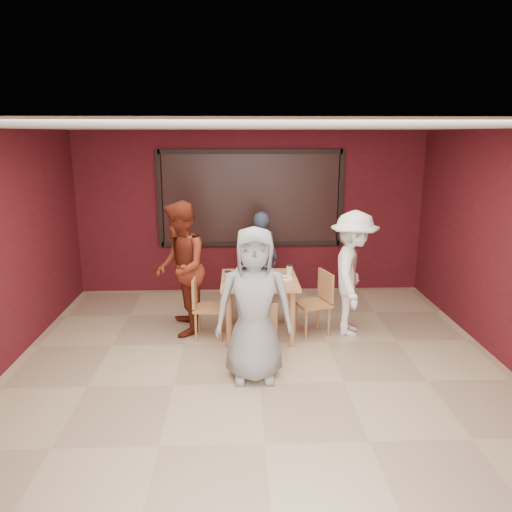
{
  "coord_description": "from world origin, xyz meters",
  "views": [
    {
      "loc": [
        -0.23,
        -5.1,
        2.75
      ],
      "look_at": [
        0.01,
        1.42,
        1.14
      ],
      "focal_mm": 35.0,
      "sensor_mm": 36.0,
      "label": 1
    }
  ],
  "objects_px": {
    "dining_table": "(259,286)",
    "diner_right": "(353,274)",
    "chair_back": "(252,289)",
    "diner_front": "(254,305)",
    "chair_left": "(204,303)",
    "chair_front": "(261,327)",
    "chair_right": "(318,299)",
    "diner_left": "(180,269)",
    "diner_back": "(261,258)"
  },
  "relations": [
    {
      "from": "dining_table",
      "to": "chair_front",
      "type": "xyz_separation_m",
      "value": [
        -0.02,
        -0.8,
        -0.28
      ]
    },
    {
      "from": "chair_right",
      "to": "diner_right",
      "type": "xyz_separation_m",
      "value": [
        0.47,
        -0.02,
        0.37
      ]
    },
    {
      "from": "chair_front",
      "to": "chair_left",
      "type": "height_order",
      "value": "chair_left"
    },
    {
      "from": "chair_front",
      "to": "chair_right",
      "type": "distance_m",
      "value": 1.19
    },
    {
      "from": "diner_right",
      "to": "chair_back",
      "type": "bearing_deg",
      "value": 78.48
    },
    {
      "from": "chair_left",
      "to": "chair_right",
      "type": "xyz_separation_m",
      "value": [
        1.58,
        0.09,
        0.02
      ]
    },
    {
      "from": "chair_left",
      "to": "diner_back",
      "type": "height_order",
      "value": "diner_back"
    },
    {
      "from": "chair_left",
      "to": "diner_right",
      "type": "distance_m",
      "value": 2.09
    },
    {
      "from": "chair_right",
      "to": "diner_front",
      "type": "distance_m",
      "value": 1.65
    },
    {
      "from": "chair_back",
      "to": "diner_right",
      "type": "bearing_deg",
      "value": -25.48
    },
    {
      "from": "dining_table",
      "to": "diner_left",
      "type": "distance_m",
      "value": 1.12
    },
    {
      "from": "dining_table",
      "to": "diner_back",
      "type": "relative_size",
      "value": 0.67
    },
    {
      "from": "dining_table",
      "to": "diner_left",
      "type": "bearing_deg",
      "value": 172.23
    },
    {
      "from": "chair_front",
      "to": "diner_left",
      "type": "xyz_separation_m",
      "value": [
        -1.07,
        0.95,
        0.5
      ]
    },
    {
      "from": "chair_back",
      "to": "diner_front",
      "type": "bearing_deg",
      "value": -91.11
    },
    {
      "from": "chair_back",
      "to": "dining_table",
      "type": "bearing_deg",
      "value": -83.65
    },
    {
      "from": "chair_back",
      "to": "diner_left",
      "type": "height_order",
      "value": "diner_left"
    },
    {
      "from": "dining_table",
      "to": "diner_left",
      "type": "xyz_separation_m",
      "value": [
        -1.09,
        0.15,
        0.22
      ]
    },
    {
      "from": "chair_front",
      "to": "diner_left",
      "type": "bearing_deg",
      "value": 138.43
    },
    {
      "from": "chair_front",
      "to": "diner_back",
      "type": "distance_m",
      "value": 2.17
    },
    {
      "from": "dining_table",
      "to": "diner_right",
      "type": "bearing_deg",
      "value": 1.05
    },
    {
      "from": "diner_right",
      "to": "diner_left",
      "type": "bearing_deg",
      "value": 100.96
    },
    {
      "from": "chair_back",
      "to": "diner_back",
      "type": "height_order",
      "value": "diner_back"
    },
    {
      "from": "chair_left",
      "to": "diner_left",
      "type": "height_order",
      "value": "diner_left"
    },
    {
      "from": "chair_front",
      "to": "diner_right",
      "type": "distance_m",
      "value": 1.61
    },
    {
      "from": "diner_right",
      "to": "diner_front",
      "type": "bearing_deg",
      "value": 146.43
    },
    {
      "from": "chair_front",
      "to": "diner_front",
      "type": "bearing_deg",
      "value": -101.66
    },
    {
      "from": "dining_table",
      "to": "chair_left",
      "type": "relative_size",
      "value": 1.21
    },
    {
      "from": "dining_table",
      "to": "chair_right",
      "type": "relative_size",
      "value": 1.17
    },
    {
      "from": "chair_back",
      "to": "chair_right",
      "type": "distance_m",
      "value": 1.09
    },
    {
      "from": "chair_right",
      "to": "diner_left",
      "type": "xyz_separation_m",
      "value": [
        -1.91,
        0.1,
        0.43
      ]
    },
    {
      "from": "chair_left",
      "to": "chair_right",
      "type": "bearing_deg",
      "value": 3.08
    },
    {
      "from": "chair_left",
      "to": "diner_right",
      "type": "relative_size",
      "value": 0.49
    },
    {
      "from": "dining_table",
      "to": "chair_front",
      "type": "distance_m",
      "value": 0.85
    },
    {
      "from": "chair_back",
      "to": "diner_right",
      "type": "xyz_separation_m",
      "value": [
        1.37,
        -0.65,
        0.42
      ]
    },
    {
      "from": "chair_front",
      "to": "diner_front",
      "type": "relative_size",
      "value": 0.43
    },
    {
      "from": "diner_left",
      "to": "chair_back",
      "type": "bearing_deg",
      "value": 110.41
    },
    {
      "from": "diner_front",
      "to": "chair_front",
      "type": "bearing_deg",
      "value": 78.56
    },
    {
      "from": "chair_back",
      "to": "chair_right",
      "type": "bearing_deg",
      "value": -35.15
    },
    {
      "from": "dining_table",
      "to": "chair_back",
      "type": "bearing_deg",
      "value": 96.35
    },
    {
      "from": "dining_table",
      "to": "diner_front",
      "type": "xyz_separation_m",
      "value": [
        -0.11,
        -1.26,
        0.17
      ]
    },
    {
      "from": "chair_back",
      "to": "chair_right",
      "type": "xyz_separation_m",
      "value": [
        0.89,
        -0.63,
        0.05
      ]
    },
    {
      "from": "chair_left",
      "to": "diner_left",
      "type": "distance_m",
      "value": 0.58
    },
    {
      "from": "chair_front",
      "to": "chair_left",
      "type": "bearing_deg",
      "value": 134.38
    },
    {
      "from": "dining_table",
      "to": "chair_front",
      "type": "bearing_deg",
      "value": -91.26
    },
    {
      "from": "diner_back",
      "to": "diner_right",
      "type": "height_order",
      "value": "diner_right"
    },
    {
      "from": "chair_left",
      "to": "diner_right",
      "type": "bearing_deg",
      "value": 1.75
    },
    {
      "from": "chair_left",
      "to": "diner_front",
      "type": "xyz_separation_m",
      "value": [
        0.65,
        -1.22,
        0.4
      ]
    },
    {
      "from": "chair_back",
      "to": "diner_left",
      "type": "distance_m",
      "value": 1.24
    },
    {
      "from": "diner_front",
      "to": "diner_right",
      "type": "distance_m",
      "value": 1.9
    }
  ]
}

